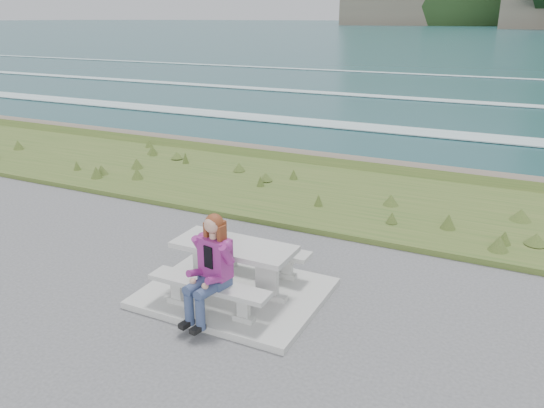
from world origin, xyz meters
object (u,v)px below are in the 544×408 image
object	(u,v)px
bench_landward	(209,289)
seated_woman	(208,283)
picnic_table	(234,255)
bench_seaward	(257,251)

from	to	relation	value
bench_landward	seated_woman	xyz separation A→B (m)	(0.08, -0.14, 0.19)
seated_woman	picnic_table	bearing A→B (deg)	106.27
picnic_table	bench_landward	size ratio (longest dim) A/B	1.00
bench_seaward	bench_landward	bearing A→B (deg)	-90.00
picnic_table	seated_woman	distance (m)	0.84
bench_landward	picnic_table	bearing A→B (deg)	90.00
bench_seaward	seated_woman	xyz separation A→B (m)	(0.08, -1.54, 0.19)
picnic_table	bench_seaward	xyz separation A→B (m)	(0.00, 0.70, -0.23)
bench_seaward	seated_woman	bearing A→B (deg)	-87.01
bench_seaward	seated_woman	distance (m)	1.55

